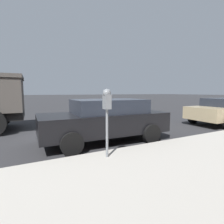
% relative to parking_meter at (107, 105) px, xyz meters
% --- Properties ---
extents(ground_plane, '(220.00, 220.00, 0.00)m').
position_rel_parking_meter_xyz_m(ground_plane, '(2.65, -0.49, -1.40)').
color(ground_plane, '#2B2B2D').
extents(parking_meter, '(0.21, 0.19, 1.62)m').
position_rel_parking_meter_xyz_m(parking_meter, '(0.00, 0.00, 0.00)').
color(parking_meter, gray).
rests_on(parking_meter, sidewalk).
extents(car_black, '(2.11, 4.35, 1.45)m').
position_rel_parking_meter_xyz_m(car_black, '(1.76, -0.79, -0.62)').
color(car_black, black).
rests_on(car_black, ground_plane).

